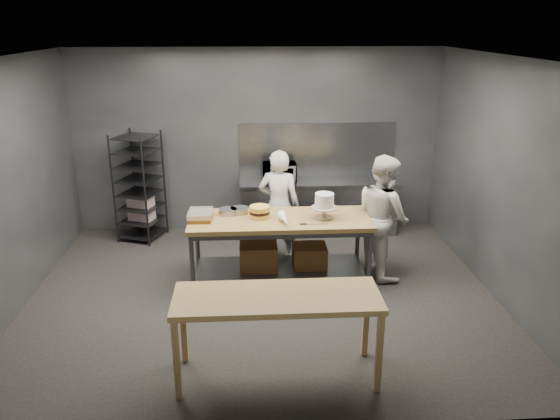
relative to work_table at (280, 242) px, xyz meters
name	(u,v)px	position (x,y,z in m)	size (l,w,h in m)	color
ground	(262,294)	(-0.25, -0.37, -0.57)	(6.00, 6.00, 0.00)	black
back_wall	(257,141)	(-0.25, 2.13, 0.93)	(6.00, 0.04, 3.00)	#4C4F54
work_table	(280,242)	(0.00, 0.00, 0.00)	(2.40, 0.90, 0.92)	olive
near_counter	(277,303)	(-0.15, -2.09, 0.24)	(2.00, 0.70, 0.90)	olive
back_counter	(318,206)	(0.75, 1.81, -0.12)	(2.60, 0.60, 0.90)	slate
splashback_panel	(317,150)	(0.75, 2.11, 0.78)	(2.60, 0.02, 0.90)	slate
speed_rack	(139,188)	(-2.15, 1.73, 0.28)	(0.79, 0.82, 1.75)	black
chef_behind	(279,206)	(0.03, 0.78, 0.26)	(0.61, 0.40, 1.66)	silver
chef_right	(383,216)	(1.42, 0.17, 0.28)	(0.83, 0.65, 1.71)	silver
microwave	(279,172)	(0.10, 1.81, 0.48)	(0.54, 0.37, 0.30)	black
frosted_cake_stand	(324,203)	(0.58, -0.04, 0.57)	(0.34, 0.34, 0.34)	#BEB298
layer_cake	(260,212)	(-0.27, 0.04, 0.43)	(0.27, 0.27, 0.16)	#E7C349
cake_pans	(223,212)	(-0.76, 0.19, 0.39)	(0.75, 0.36, 0.07)	gray
piping_bag	(285,220)	(0.05, -0.22, 0.41)	(0.12, 0.12, 0.38)	white
offset_spatula	(310,224)	(0.37, -0.26, 0.35)	(0.36, 0.02, 0.02)	slate
pastry_clamshells	(200,215)	(-1.05, 0.03, 0.40)	(0.32, 0.40, 0.11)	brown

